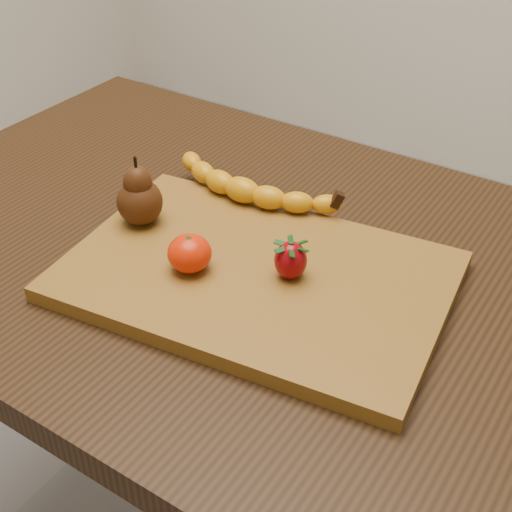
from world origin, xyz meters
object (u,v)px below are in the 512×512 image
Objects in this scene: pear at (139,191)px; mandarin at (190,253)px; table at (222,297)px; cutting_board at (256,276)px.

pear reaches higher than mandarin.
mandarin is at bearing -75.31° from table.
cutting_board is 0.19m from pear.
pear is at bearing 170.83° from cutting_board.
pear is (-0.18, 0.01, 0.06)m from cutting_board.
cutting_board is at bearing -1.86° from pear.
cutting_board is (0.09, -0.05, 0.11)m from table.
pear is 0.13m from mandarin.
pear is at bearing 157.98° from mandarin.
table is 0.15m from cutting_board.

